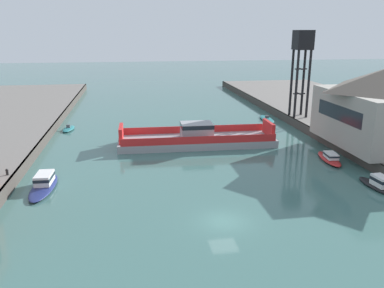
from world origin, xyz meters
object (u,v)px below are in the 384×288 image
at_px(moored_boat_mid_right, 267,119).
at_px(moored_boat_far_left, 44,183).
at_px(moored_boat_near_left, 68,129).
at_px(chain_ferry, 197,138).
at_px(moored_boat_near_right, 330,158).
at_px(crane_tower, 302,51).
at_px(moored_boat_mid_left, 379,184).

distance_m(moored_boat_mid_right, moored_boat_far_left, 46.40).
bearing_deg(moored_boat_near_left, chain_ferry, -31.71).
xyz_separation_m(moored_boat_near_right, moored_boat_mid_right, (0.26, 25.53, -0.25)).
height_order(moored_boat_near_left, moored_boat_mid_right, moored_boat_near_left).
distance_m(moored_boat_near_right, crane_tower, 25.30).
relative_size(moored_boat_near_left, moored_boat_far_left, 0.59).
distance_m(moored_boat_near_right, moored_boat_far_left, 35.88).
height_order(moored_boat_near_left, moored_boat_mid_left, moored_boat_mid_left).
height_order(moored_boat_near_right, moored_boat_mid_right, moored_boat_near_right).
distance_m(moored_boat_mid_left, crane_tower, 33.72).
distance_m(moored_boat_near_right, moored_boat_mid_right, 25.53).
relative_size(moored_boat_mid_right, moored_boat_far_left, 0.87).
distance_m(chain_ferry, moored_boat_near_right, 19.29).
relative_size(moored_boat_near_left, moored_boat_mid_left, 0.84).
distance_m(moored_boat_mid_left, moored_boat_far_left, 36.86).
relative_size(chain_ferry, moored_boat_near_left, 4.74).
distance_m(moored_boat_far_left, crane_tower, 49.16).
relative_size(moored_boat_near_right, moored_boat_mid_right, 0.91).
bearing_deg(moored_boat_near_right, moored_boat_mid_left, -85.81).
distance_m(moored_boat_near_left, moored_boat_near_right, 43.58).
xyz_separation_m(moored_boat_near_left, crane_tower, (41.49, -1.94, 13.09)).
distance_m(chain_ferry, moored_boat_mid_right, 22.33).
bearing_deg(chain_ferry, moored_boat_near_left, 148.29).
bearing_deg(moored_boat_mid_right, crane_tower, -44.15).
bearing_deg(moored_boat_mid_left, crane_tower, 82.80).
bearing_deg(moored_boat_far_left, moored_boat_near_left, 92.52).
relative_size(moored_boat_near_right, moored_boat_far_left, 0.80).
relative_size(moored_boat_mid_left, moored_boat_mid_right, 0.81).
relative_size(chain_ferry, moored_boat_mid_right, 3.23).
relative_size(moored_boat_near_right, moored_boat_mid_left, 1.12).
xyz_separation_m(chain_ferry, moored_boat_mid_left, (16.91, -20.15, -0.46)).
height_order(chain_ferry, moored_boat_mid_left, chain_ferry).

